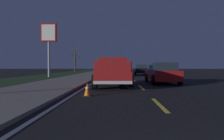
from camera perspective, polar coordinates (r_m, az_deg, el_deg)
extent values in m
plane|color=black|center=(28.49, 4.74, -1.50)|extent=(144.00, 144.00, 0.00)
cube|color=slate|center=(28.78, -6.68, -1.36)|extent=(108.00, 4.00, 0.12)
cube|color=#1E3819|center=(29.95, -16.18, -1.41)|extent=(108.00, 6.00, 0.01)
cube|color=yellow|center=(6.87, 13.49, -9.66)|extent=(2.40, 0.14, 0.01)
cube|color=yellow|center=(12.08, 8.45, -5.00)|extent=(2.40, 0.14, 0.01)
cube|color=yellow|center=(17.56, 6.43, -3.10)|extent=(2.40, 0.14, 0.01)
cube|color=yellow|center=(24.37, 5.19, -1.93)|extent=(2.40, 0.14, 0.01)
cube|color=yellow|center=(30.01, 4.60, -1.36)|extent=(2.40, 0.14, 0.01)
cube|color=yellow|center=(36.97, 4.11, -0.90)|extent=(2.40, 0.14, 0.01)
cube|color=yellow|center=(42.08, 3.86, -0.66)|extent=(2.40, 0.14, 0.01)
cube|color=yellow|center=(48.76, 3.61, -0.42)|extent=(2.40, 0.14, 0.01)
cube|color=yellow|center=(54.32, 3.45, -0.27)|extent=(2.40, 0.14, 0.01)
cube|color=yellow|center=(59.49, 3.32, -0.15)|extent=(2.40, 0.14, 0.01)
cube|color=yellow|center=(66.15, 3.19, -0.03)|extent=(2.40, 0.14, 0.01)
cube|color=yellow|center=(72.20, 3.09, 0.07)|extent=(2.40, 0.14, 0.01)
cube|color=yellow|center=(78.93, 3.00, 0.15)|extent=(2.40, 0.14, 0.01)
cube|color=silver|center=(28.53, -2.10, -1.48)|extent=(108.00, 0.14, 0.01)
cube|color=maroon|center=(12.77, 0.21, -1.66)|extent=(5.46, 2.17, 0.60)
cube|color=maroon|center=(13.94, 0.21, 1.65)|extent=(2.22, 1.91, 0.90)
cube|color=#1E2833|center=(12.89, 0.21, 1.92)|extent=(0.09, 1.44, 0.50)
cube|color=maroon|center=(11.71, -4.39, 0.93)|extent=(3.03, 0.18, 0.56)
cube|color=maroon|center=(11.71, 4.82, 0.92)|extent=(3.03, 0.18, 0.56)
cube|color=maroon|center=(10.09, 0.23, 0.90)|extent=(0.14, 1.88, 0.56)
cube|color=silver|center=(10.13, 0.22, -3.63)|extent=(0.18, 2.00, 0.16)
cube|color=red|center=(10.13, -4.31, 2.03)|extent=(0.06, 0.14, 0.20)
cube|color=red|center=(10.14, 4.76, 2.03)|extent=(0.06, 0.14, 0.20)
ellipsoid|color=#4C422D|center=(11.67, 0.22, 1.12)|extent=(2.64, 1.60, 0.64)
sphere|color=silver|center=(12.18, -1.48, 0.46)|extent=(0.40, 0.40, 0.40)
sphere|color=beige|center=(11.08, 1.77, 0.30)|extent=(0.34, 0.34, 0.34)
cylinder|color=black|center=(14.59, -3.72, -2.30)|extent=(0.84, 0.28, 0.84)
cylinder|color=black|center=(14.59, 4.14, -2.30)|extent=(0.84, 0.28, 0.84)
cylinder|color=black|center=(11.05, -4.98, -3.39)|extent=(0.84, 0.28, 0.84)
cylinder|color=black|center=(11.05, 5.42, -3.39)|extent=(0.84, 0.28, 0.84)
cube|color=#B2B5BA|center=(36.11, 1.05, 0.05)|extent=(4.44, 1.90, 0.70)
cube|color=#1E2833|center=(35.85, 1.06, 1.05)|extent=(2.50, 1.64, 0.56)
cylinder|color=black|center=(37.61, -0.33, -0.35)|extent=(0.68, 0.22, 0.68)
cylinder|color=black|center=(37.62, 2.41, -0.35)|extent=(0.68, 0.22, 0.68)
cylinder|color=black|center=(34.62, -0.42, -0.48)|extent=(0.68, 0.22, 0.68)
cylinder|color=black|center=(34.63, 2.56, -0.48)|extent=(0.68, 0.22, 0.68)
cube|color=red|center=(33.96, 1.07, 0.07)|extent=(0.11, 1.51, 0.10)
cube|color=maroon|center=(15.34, 14.12, -1.38)|extent=(4.43, 1.88, 0.70)
cube|color=#1E2833|center=(15.08, 14.35, 0.97)|extent=(2.49, 1.63, 0.56)
cylinder|color=black|center=(16.65, 9.93, -2.18)|extent=(0.68, 0.22, 0.68)
cylinder|color=black|center=(17.02, 15.93, -2.13)|extent=(0.68, 0.22, 0.68)
cylinder|color=black|center=(13.71, 11.87, -2.88)|extent=(0.68, 0.22, 0.68)
cylinder|color=black|center=(14.16, 19.05, -2.79)|extent=(0.68, 0.22, 0.68)
cube|color=red|center=(13.25, 16.23, -1.56)|extent=(0.11, 1.51, 0.10)
cube|color=navy|center=(25.54, 0.89, -0.38)|extent=(4.45, 1.92, 0.70)
cube|color=#1E2833|center=(25.28, 0.89, 1.03)|extent=(2.51, 1.65, 0.56)
cylinder|color=black|center=(27.05, -1.04, -0.91)|extent=(0.68, 0.22, 0.68)
cylinder|color=black|center=(27.06, 2.77, -0.91)|extent=(0.68, 0.22, 0.68)
cylinder|color=black|center=(24.06, -1.23, -1.16)|extent=(0.68, 0.22, 0.68)
cylinder|color=black|center=(24.07, 3.06, -1.16)|extent=(0.68, 0.22, 0.68)
cube|color=red|center=(23.38, 0.93, -0.39)|extent=(0.12, 1.51, 0.10)
cube|color=black|center=(30.27, 8.33, -0.16)|extent=(4.45, 1.92, 0.70)
cube|color=#1E2833|center=(30.01, 8.37, 1.03)|extent=(2.51, 1.65, 0.56)
cylinder|color=black|center=(31.71, 6.49, -0.63)|extent=(0.68, 0.22, 0.68)
cylinder|color=black|center=(31.85, 9.72, -0.63)|extent=(0.68, 0.22, 0.68)
cylinder|color=black|center=(28.72, 6.79, -0.80)|extent=(0.68, 0.22, 0.68)
cylinder|color=black|center=(28.88, 10.36, -0.80)|extent=(0.68, 0.22, 0.68)
cube|color=red|center=(28.13, 8.69, -0.16)|extent=(0.12, 1.51, 0.10)
cylinder|color=#99999E|center=(24.75, -17.77, 5.45)|extent=(0.24, 0.24, 6.38)
cube|color=maroon|center=(25.00, -17.79, 10.23)|extent=(0.24, 1.90, 2.20)
cube|color=silver|center=(24.88, -17.90, 10.27)|extent=(0.04, 1.60, 1.87)
cylinder|color=#423323|center=(42.36, -10.61, 2.33)|extent=(0.28, 0.28, 4.44)
cylinder|color=#423323|center=(42.27, -9.93, 3.97)|extent=(0.13, 1.10, 0.89)
cylinder|color=#423323|center=(41.94, -11.06, 4.95)|extent=(1.20, 0.53, 1.44)
cylinder|color=#423323|center=(41.92, -10.40, 4.87)|extent=(1.00, 0.68, 1.26)
cylinder|color=#423323|center=(42.78, -10.77, 3.38)|extent=(0.79, 0.52, 1.10)
cube|color=black|center=(8.60, -7.13, -7.40)|extent=(0.36, 0.36, 0.03)
cone|color=orange|center=(8.56, -7.13, -5.48)|extent=(0.28, 0.28, 0.55)
cylinder|color=white|center=(8.55, -7.13, -5.11)|extent=(0.17, 0.17, 0.06)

